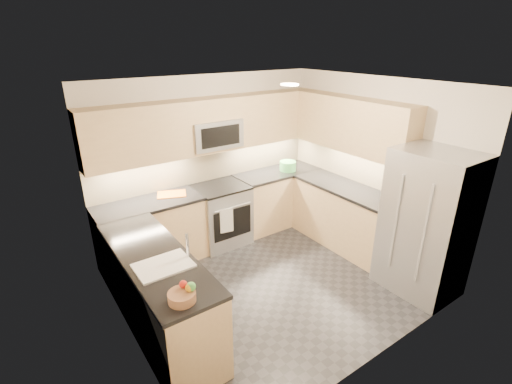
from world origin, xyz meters
name	(u,v)px	position (x,y,z in m)	size (l,w,h in m)	color
floor	(271,281)	(0.00, 0.00, 0.00)	(3.60, 3.20, 0.00)	black
ceiling	(275,85)	(0.00, 0.00, 2.50)	(3.60, 3.20, 0.02)	beige
wall_back	(209,160)	(0.00, 1.60, 1.25)	(3.60, 0.02, 2.50)	beige
wall_front	(386,252)	(0.00, -1.60, 1.25)	(3.60, 0.02, 2.50)	beige
wall_left	(119,236)	(-1.80, 0.00, 1.25)	(0.02, 3.20, 2.50)	beige
wall_right	(372,166)	(1.80, 0.00, 1.25)	(0.02, 3.20, 2.50)	beige
base_cab_back_left	(152,235)	(-1.09, 1.30, 0.45)	(1.42, 0.60, 0.90)	tan
base_cab_back_right	(276,199)	(1.09, 1.30, 0.45)	(1.42, 0.60, 0.90)	tan
base_cab_right	(344,217)	(1.50, 0.15, 0.45)	(0.60, 1.70, 0.90)	tan
base_cab_peninsula	(159,295)	(-1.50, 0.00, 0.45)	(0.60, 2.00, 0.90)	tan
countertop_back_left	(148,204)	(-1.09, 1.30, 0.92)	(1.42, 0.63, 0.04)	black
countertop_back_right	(277,172)	(1.09, 1.30, 0.92)	(1.42, 0.63, 0.04)	black
countertop_right	(347,188)	(1.50, 0.15, 0.92)	(0.63, 1.70, 0.04)	black
countertop_peninsula	(154,257)	(-1.50, 0.00, 0.92)	(0.63, 2.00, 0.04)	black
upper_cab_back	(213,124)	(0.00, 1.43, 1.83)	(3.60, 0.35, 0.75)	tan
upper_cab_right	(353,125)	(1.62, 0.28, 1.83)	(0.35, 1.95, 0.75)	tan
backsplash_back	(209,164)	(0.00, 1.60, 1.20)	(3.60, 0.01, 0.51)	tan
backsplash_right	(347,162)	(1.80, 0.45, 1.20)	(0.01, 2.30, 0.51)	tan
gas_range	(221,215)	(0.00, 1.28, 0.46)	(0.76, 0.65, 0.91)	#989B9F
range_cooktop	(220,187)	(0.00, 1.28, 0.92)	(0.76, 0.65, 0.03)	black
oven_door_glass	(233,223)	(0.00, 0.95, 0.45)	(0.62, 0.02, 0.45)	black
oven_handle	(233,207)	(0.00, 0.93, 0.72)	(0.02, 0.02, 0.60)	#B2B5BA
microwave	(214,133)	(0.00, 1.40, 1.70)	(0.76, 0.40, 0.40)	gray
microwave_door	(221,136)	(0.00, 1.20, 1.70)	(0.60, 0.01, 0.28)	black
refrigerator	(427,224)	(1.45, -1.15, 0.90)	(0.70, 0.90, 1.80)	#9C9EA4
fridge_handle_left	(424,235)	(1.08, -1.33, 0.95)	(0.02, 0.02, 1.20)	#B2B5BA
fridge_handle_right	(396,223)	(1.08, -0.97, 0.95)	(0.02, 0.02, 1.20)	#B2B5BA
sink_basin	(164,272)	(-1.50, -0.25, 0.88)	(0.52, 0.38, 0.16)	white
faucet	(187,246)	(-1.24, -0.25, 1.08)	(0.03, 0.03, 0.28)	silver
utensil_bowl	(288,166)	(1.26, 1.23, 1.02)	(0.27, 0.27, 0.15)	#45A24E
cutting_board	(172,194)	(-0.72, 1.37, 0.95)	(0.39, 0.27, 0.01)	#CE6413
fruit_basket	(182,297)	(-1.57, -0.82, 0.98)	(0.23, 0.23, 0.08)	#986747
fruit_apple	(183,284)	(-1.52, -0.76, 1.05)	(0.07, 0.07, 0.07)	red
fruit_pear	(191,287)	(-1.48, -0.83, 1.05)	(0.08, 0.08, 0.08)	green
dish_towel_check	(227,221)	(-0.12, 0.91, 0.55)	(0.20, 0.02, 0.37)	white
fruit_orange	(189,288)	(-1.50, -0.83, 1.05)	(0.07, 0.07, 0.07)	gold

